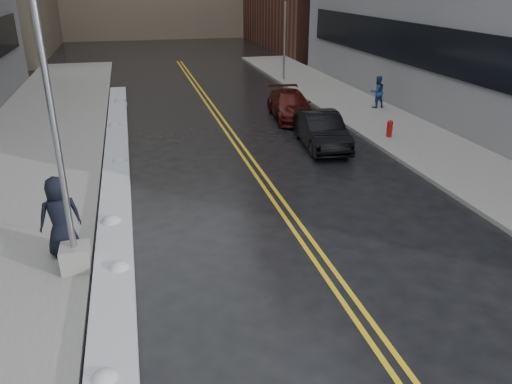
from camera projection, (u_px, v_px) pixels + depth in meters
ground at (231, 303)px, 10.78m from camera, size 160.00×160.00×0.00m
sidewalk_west at (25, 167)px, 18.39m from camera, size 5.50×50.00×0.15m
sidewalk_east at (409, 137)px, 21.90m from camera, size 4.00×50.00×0.15m
lane_line_left at (239, 151)px, 20.22m from camera, size 0.12×50.00×0.01m
lane_line_right at (246, 151)px, 20.29m from camera, size 0.12×50.00×0.01m
snow_ridge at (116, 175)px, 17.30m from camera, size 0.90×30.00×0.34m
lamppost at (62, 174)px, 10.83m from camera, size 0.65×0.65×7.62m
fire_hydrant at (390, 128)px, 21.49m from camera, size 0.26×0.26×0.73m
traffic_signal at (285, 29)px, 32.75m from camera, size 0.16×0.20×6.00m
pedestrian_c at (60, 216)px, 12.05m from camera, size 1.12×0.88×2.01m
pedestrian_east at (377, 92)px, 26.23m from camera, size 0.87×0.71×1.67m
car_black at (321, 130)px, 20.54m from camera, size 1.92×4.45×1.42m
car_maroon at (290, 105)px, 24.82m from camera, size 2.33×4.73×1.32m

